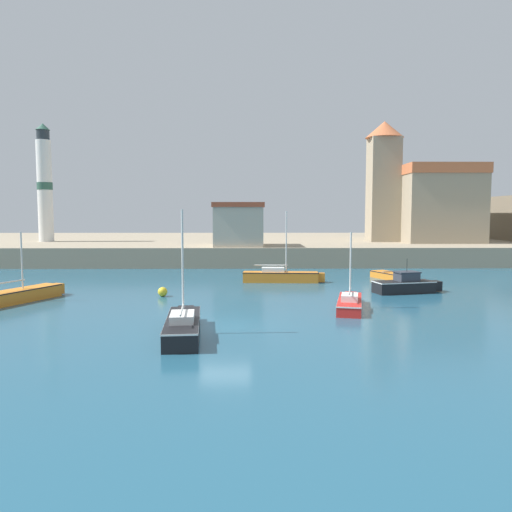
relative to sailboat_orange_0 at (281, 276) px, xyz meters
The scene contains 12 objects.
ground_plane 16.10m from the sailboat_orange_0, 103.40° to the right, with size 200.00×200.00×0.00m, color #235670.
quay_seawall 30.19m from the sailboat_orange_0, 97.10° to the left, with size 120.00×40.00×2.08m, color gray.
sailboat_orange_0 is the anchor object (origin of this frame).
motorboat_black_1 10.00m from the sailboat_orange_0, 33.02° to the right, with size 5.00×2.44×2.40m.
sailboat_orange_2 19.15m from the sailboat_orange_0, 152.39° to the right, with size 3.63×6.55×4.39m.
sailboat_black_3 18.46m from the sailboat_orange_0, 107.49° to the right, with size 1.99×6.62×5.71m.
dinghy_orange_4 9.48m from the sailboat_orange_0, 11.47° to the left, with size 2.57×4.08×0.66m.
sailboat_red_5 11.86m from the sailboat_orange_0, 74.04° to the right, with size 2.40×5.77×4.45m.
mooring_buoy 10.81m from the sailboat_orange_0, 140.68° to the right, with size 0.64×0.64×0.64m, color yellow.
church 31.70m from the sailboat_orange_0, 51.21° to the left, with size 13.21×16.04×14.72m.
lighthouse 36.46m from the sailboat_orange_0, 141.50° to the left, with size 1.83×1.83×14.38m.
harbor_shed_mid_row 14.66m from the sailboat_orange_0, 105.30° to the left, with size 5.37×6.58×4.61m.
Camera 1 is at (1.23, -24.20, 5.52)m, focal length 35.00 mm.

